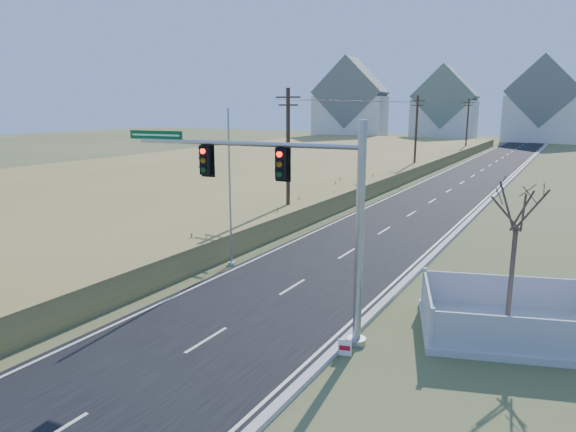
% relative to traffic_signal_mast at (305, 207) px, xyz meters
% --- Properties ---
extents(ground, '(260.00, 260.00, 0.00)m').
position_rel_traffic_signal_mast_xyz_m(ground, '(-2.63, -0.17, -4.54)').
color(ground, '#445127').
rests_on(ground, ground).
extents(road, '(8.00, 180.00, 0.06)m').
position_rel_traffic_signal_mast_xyz_m(road, '(-2.63, 49.83, -4.51)').
color(road, black).
rests_on(road, ground).
extents(curb, '(0.30, 180.00, 0.18)m').
position_rel_traffic_signal_mast_xyz_m(curb, '(1.52, 49.83, -4.45)').
color(curb, '#B2AFA8').
rests_on(curb, ground).
extents(reed_marsh, '(38.00, 110.00, 1.30)m').
position_rel_traffic_signal_mast_xyz_m(reed_marsh, '(-26.63, 39.83, -3.89)').
color(reed_marsh, '#A68B4B').
rests_on(reed_marsh, ground).
extents(utility_pole_near, '(1.80, 0.26, 9.00)m').
position_rel_traffic_signal_mast_xyz_m(utility_pole_near, '(-9.13, 14.83, 0.14)').
color(utility_pole_near, '#422D1E').
rests_on(utility_pole_near, ground).
extents(utility_pole_mid, '(1.80, 0.26, 9.00)m').
position_rel_traffic_signal_mast_xyz_m(utility_pole_mid, '(-9.13, 44.83, 0.14)').
color(utility_pole_mid, '#422D1E').
rests_on(utility_pole_mid, ground).
extents(utility_pole_far, '(1.80, 0.26, 9.00)m').
position_rel_traffic_signal_mast_xyz_m(utility_pole_far, '(-9.13, 74.83, 0.14)').
color(utility_pole_far, '#422D1E').
rests_on(utility_pole_far, ground).
extents(condo_nw, '(17.69, 13.38, 19.05)m').
position_rel_traffic_signal_mast_xyz_m(condo_nw, '(-40.63, 99.83, 3.16)').
color(condo_nw, white).
rests_on(condo_nw, ground).
extents(condo_nnw, '(14.93, 11.17, 17.03)m').
position_rel_traffic_signal_mast_xyz_m(condo_nnw, '(-20.63, 107.83, 2.39)').
color(condo_nnw, white).
rests_on(condo_nnw, ground).
extents(condo_n, '(15.27, 10.20, 18.54)m').
position_rel_traffic_signal_mast_xyz_m(condo_n, '(-0.63, 111.83, 3.06)').
color(condo_n, white).
rests_on(condo_n, ground).
extents(traffic_signal_mast, '(9.30, 1.29, 7.44)m').
position_rel_traffic_signal_mast_xyz_m(traffic_signal_mast, '(0.00, 0.00, 0.00)').
color(traffic_signal_mast, '#9EA0A5').
rests_on(traffic_signal_mast, ground).
extents(fence_enclosure, '(7.58, 6.27, 1.49)m').
position_rel_traffic_signal_mast_xyz_m(fence_enclosure, '(6.51, 3.65, -4.25)').
color(fence_enclosure, '#B7B5AD').
rests_on(fence_enclosure, ground).
extents(open_sign, '(0.44, 0.16, 0.55)m').
position_rel_traffic_signal_mast_xyz_m(open_sign, '(1.87, -0.79, -4.25)').
color(open_sign, white).
rests_on(open_sign, ground).
extents(flagpole, '(0.35, 0.35, 7.75)m').
position_rel_traffic_signal_mast_xyz_m(flagpole, '(-6.93, 5.23, -1.45)').
color(flagpole, '#B7B5AD').
rests_on(flagpole, ground).
extents(bare_tree, '(2.13, 2.13, 5.65)m').
position_rel_traffic_signal_mast_xyz_m(bare_tree, '(6.10, 4.17, 0.01)').
color(bare_tree, '#4C3F33').
rests_on(bare_tree, ground).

